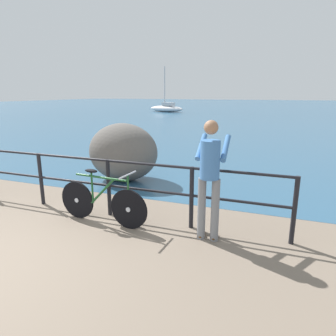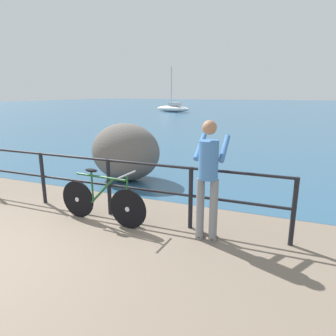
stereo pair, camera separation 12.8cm
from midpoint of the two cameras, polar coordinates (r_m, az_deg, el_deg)
The scene contains 7 objects.
ground_plane at distance 22.61m, azimuth 12.98°, elevation 8.30°, with size 120.00×120.00×0.10m, color #756656.
sea_surface at distance 50.46m, azimuth 18.31°, elevation 11.09°, with size 120.00×90.00×0.01m, color #2D5675.
promenade_railing at distance 5.81m, azimuth -16.93°, elevation -1.41°, with size 7.68×0.07×1.02m.
bicycle at distance 5.13m, azimuth -11.80°, elevation -6.09°, with size 1.70×0.48×0.92m.
person_at_railing at distance 4.31m, azimuth 8.52°, elevation -1.44°, with size 0.46×0.64×1.78m.
breakwater_boulder_main at distance 7.47m, azimuth -7.63°, elevation 3.04°, with size 1.76×1.33×1.42m.
sailboat at distance 34.32m, azimuth 1.04°, elevation 11.35°, with size 4.59×2.43×4.90m.
Camera 2 is at (3.63, -2.20, 2.14)m, focal length 31.94 mm.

